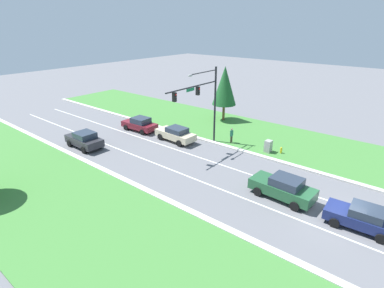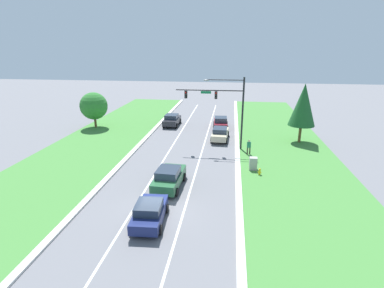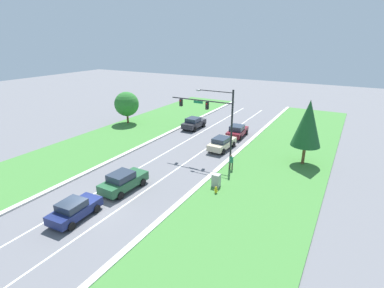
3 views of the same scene
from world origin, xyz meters
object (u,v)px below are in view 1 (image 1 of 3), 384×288
object	(u,v)px
pedestrian	(232,135)
conifer_near_right_tree	(225,86)
forest_sedan	(283,187)
fire_hydrant	(281,151)
navy_sedan	(362,217)
burgundy_sedan	(140,124)
champagne_sedan	(176,134)
utility_cabinet	(268,147)
charcoal_sedan	(84,140)
traffic_signal_mast	(203,97)

from	to	relation	value
pedestrian	conifer_near_right_tree	bearing A→B (deg)	-151.40
forest_sedan	fire_hydrant	world-z (taller)	forest_sedan
navy_sedan	pedestrian	distance (m)	15.54
burgundy_sedan	champagne_sedan	size ratio (longest dim) A/B	0.95
champagne_sedan	utility_cabinet	bearing A→B (deg)	-66.67
pedestrian	charcoal_sedan	bearing A→B (deg)	-57.72
traffic_signal_mast	charcoal_sedan	size ratio (longest dim) A/B	1.81
champagne_sedan	conifer_near_right_tree	xyz separation A→B (m)	(9.45, 0.09, 3.76)
traffic_signal_mast	fire_hydrant	distance (m)	9.27
pedestrian	champagne_sedan	bearing A→B (deg)	-68.27
fire_hydrant	traffic_signal_mast	bearing A→B (deg)	117.19
champagne_sedan	burgundy_sedan	bearing A→B (deg)	94.26
utility_cabinet	charcoal_sedan	bearing A→B (deg)	125.04
forest_sedan	burgundy_sedan	size ratio (longest dim) A/B	1.05
charcoal_sedan	conifer_near_right_tree	distance (m)	18.10
charcoal_sedan	fire_hydrant	world-z (taller)	charcoal_sedan
forest_sedan	champagne_sedan	bearing A→B (deg)	78.27
burgundy_sedan	navy_sedan	bearing A→B (deg)	-101.01
burgundy_sedan	pedestrian	bearing A→B (deg)	-74.96
forest_sedan	conifer_near_right_tree	world-z (taller)	conifer_near_right_tree
forest_sedan	conifer_near_right_tree	xyz separation A→B (m)	(13.00, 13.79, 3.70)
charcoal_sedan	utility_cabinet	xyz separation A→B (m)	(10.68, -15.23, -0.23)
champagne_sedan	navy_sedan	bearing A→B (deg)	-98.53
burgundy_sedan	charcoal_sedan	distance (m)	7.09
navy_sedan	utility_cabinet	size ratio (longest dim) A/B	3.33
navy_sedan	burgundy_sedan	bearing A→B (deg)	78.56
navy_sedan	champagne_sedan	xyz separation A→B (m)	(3.75, 18.92, 0.04)
utility_cabinet	conifer_near_right_tree	size ratio (longest dim) A/B	0.18
burgundy_sedan	conifer_near_right_tree	distance (m)	11.69
forest_sedan	burgundy_sedan	bearing A→B (deg)	82.81
burgundy_sedan	utility_cabinet	size ratio (longest dim) A/B	3.55
conifer_near_right_tree	burgundy_sedan	bearing A→B (deg)	150.23
traffic_signal_mast	burgundy_sedan	bearing A→B (deg)	93.50
traffic_signal_mast	burgundy_sedan	size ratio (longest dim) A/B	1.77
champagne_sedan	forest_sedan	bearing A→B (deg)	-101.86
navy_sedan	pedestrian	world-z (taller)	pedestrian
champagne_sedan	fire_hydrant	world-z (taller)	champagne_sedan
charcoal_sedan	pedestrian	xyz separation A→B (m)	(10.47, -11.11, 0.08)
utility_cabinet	forest_sedan	bearing A→B (deg)	-147.10
fire_hydrant	conifer_near_right_tree	distance (m)	12.50
forest_sedan	charcoal_sedan	distance (m)	20.10
forest_sedan	conifer_near_right_tree	bearing A→B (deg)	49.48
forest_sedan	utility_cabinet	xyz separation A→B (m)	(7.00, 4.53, -0.24)
forest_sedan	conifer_near_right_tree	size ratio (longest dim) A/B	0.67
champagne_sedan	conifer_near_right_tree	size ratio (longest dim) A/B	0.67
charcoal_sedan	champagne_sedan	distance (m)	9.44
burgundy_sedan	navy_sedan	size ratio (longest dim) A/B	1.07
conifer_near_right_tree	utility_cabinet	bearing A→B (deg)	-122.93
champagne_sedan	traffic_signal_mast	bearing A→B (deg)	-80.65
conifer_near_right_tree	navy_sedan	bearing A→B (deg)	-124.76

